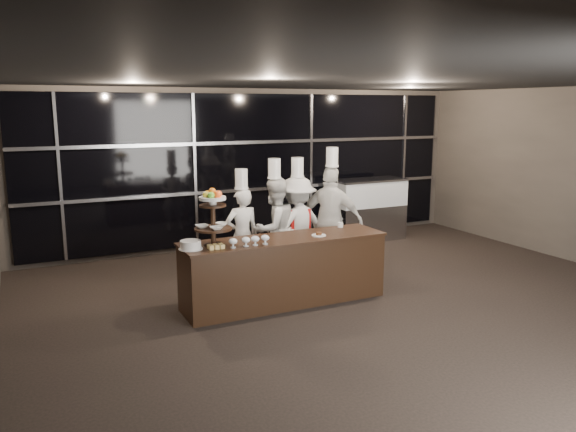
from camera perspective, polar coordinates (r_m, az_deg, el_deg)
name	(u,v)px	position (r m, az deg, el deg)	size (l,w,h in m)	color
room	(421,210)	(6.59, 13.32, 0.60)	(10.00, 10.00, 10.00)	black
window_wall	(255,168)	(10.83, -3.36, 4.89)	(8.60, 0.10, 2.80)	black
buffet_counter	(284,270)	(7.70, -0.37, -5.51)	(2.84, 0.74, 0.92)	black
display_stand	(213,213)	(7.13, -7.65, 0.27)	(0.48, 0.48, 0.74)	black
compotes	(250,240)	(7.14, -3.89, -2.42)	(0.55, 0.11, 0.12)	silver
layer_cake	(191,245)	(7.08, -9.87, -2.92)	(0.30, 0.30, 0.11)	white
pastry_squares	(216,247)	(7.06, -7.34, -3.10)	(0.20, 0.13, 0.05)	#E6C470
small_plate	(319,235)	(7.71, 3.14, -1.91)	(0.20, 0.20, 0.05)	white
chef_cup	(340,225)	(8.27, 5.35, -0.90)	(0.08, 0.08, 0.07)	white
display_case	(369,206)	(11.43, 8.19, 0.99)	(1.47, 0.64, 1.24)	#A5A5AA
chef_a	(242,233)	(8.62, -4.68, -1.72)	(0.53, 0.35, 1.75)	silver
chef_b	(275,228)	(8.70, -1.37, -1.23)	(0.91, 0.79, 1.89)	silver
chef_c	(297,226)	(8.86, 0.95, -1.03)	(1.14, 0.81, 1.89)	silver
chef_d	(331,220)	(8.98, 4.40, -0.38)	(1.02, 1.02, 2.04)	white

